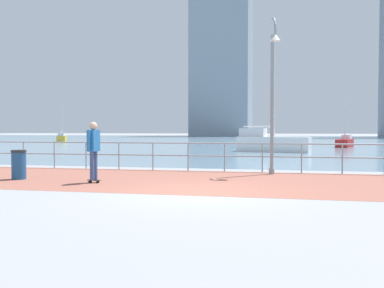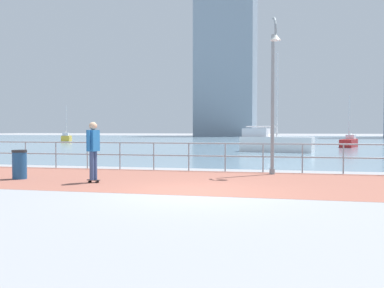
{
  "view_description": "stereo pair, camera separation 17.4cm",
  "coord_description": "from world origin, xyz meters",
  "px_view_note": "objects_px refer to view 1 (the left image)",
  "views": [
    {
      "loc": [
        1.95,
        -10.17,
        1.58
      ],
      "look_at": [
        -0.81,
        3.19,
        1.1
      ],
      "focal_mm": 38.94,
      "sensor_mm": 36.0,
      "label": 1
    },
    {
      "loc": [
        2.12,
        -10.13,
        1.58
      ],
      "look_at": [
        -0.81,
        3.19,
        1.1
      ],
      "focal_mm": 38.94,
      "sensor_mm": 36.0,
      "label": 2
    }
  ],
  "objects_px": {
    "trash_bin": "(19,164)",
    "sailboat_blue": "(271,142)",
    "skateboarder": "(93,146)",
    "sailboat_yellow": "(345,142)",
    "sailboat_gray": "(62,138)",
    "lamppost": "(273,88)"
  },
  "relations": [
    {
      "from": "trash_bin",
      "to": "sailboat_blue",
      "type": "height_order",
      "value": "sailboat_blue"
    },
    {
      "from": "trash_bin",
      "to": "sailboat_blue",
      "type": "distance_m",
      "value": 19.59
    },
    {
      "from": "trash_bin",
      "to": "skateboarder",
      "type": "bearing_deg",
      "value": -7.58
    },
    {
      "from": "skateboarder",
      "to": "trash_bin",
      "type": "xyz_separation_m",
      "value": [
        -2.71,
        0.36,
        -0.62
      ]
    },
    {
      "from": "skateboarder",
      "to": "sailboat_blue",
      "type": "relative_size",
      "value": 0.26
    },
    {
      "from": "trash_bin",
      "to": "sailboat_yellow",
      "type": "height_order",
      "value": "sailboat_yellow"
    },
    {
      "from": "sailboat_yellow",
      "to": "sailboat_gray",
      "type": "relative_size",
      "value": 0.97
    },
    {
      "from": "lamppost",
      "to": "skateboarder",
      "type": "relative_size",
      "value": 3.04
    },
    {
      "from": "sailboat_blue",
      "to": "skateboarder",
      "type": "bearing_deg",
      "value": -104.75
    },
    {
      "from": "lamppost",
      "to": "sailboat_blue",
      "type": "relative_size",
      "value": 0.78
    },
    {
      "from": "lamppost",
      "to": "sailboat_yellow",
      "type": "bearing_deg",
      "value": 76.06
    },
    {
      "from": "skateboarder",
      "to": "sailboat_yellow",
      "type": "xyz_separation_m",
      "value": [
        11.2,
        27.78,
        -0.64
      ]
    },
    {
      "from": "lamppost",
      "to": "trash_bin",
      "type": "distance_m",
      "value": 8.78
    },
    {
      "from": "skateboarder",
      "to": "sailboat_gray",
      "type": "relative_size",
      "value": 0.38
    },
    {
      "from": "trash_bin",
      "to": "sailboat_gray",
      "type": "bearing_deg",
      "value": 117.36
    },
    {
      "from": "sailboat_yellow",
      "to": "skateboarder",
      "type": "bearing_deg",
      "value": -111.96
    },
    {
      "from": "lamppost",
      "to": "sailboat_blue",
      "type": "xyz_separation_m",
      "value": [
        -0.28,
        15.08,
        -2.36
      ]
    },
    {
      "from": "sailboat_blue",
      "to": "sailboat_gray",
      "type": "distance_m",
      "value": 35.43
    },
    {
      "from": "sailboat_blue",
      "to": "trash_bin",
      "type": "bearing_deg",
      "value": -112.73
    },
    {
      "from": "lamppost",
      "to": "sailboat_blue",
      "type": "height_order",
      "value": "sailboat_blue"
    },
    {
      "from": "lamppost",
      "to": "sailboat_gray",
      "type": "relative_size",
      "value": 1.14
    },
    {
      "from": "sailboat_yellow",
      "to": "sailboat_gray",
      "type": "height_order",
      "value": "sailboat_gray"
    }
  ]
}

